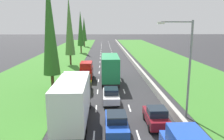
{
  "coord_description": "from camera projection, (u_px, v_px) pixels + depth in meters",
  "views": [
    {
      "loc": [
        -0.96,
        -1.03,
        8.58
      ],
      "look_at": [
        0.56,
        37.59,
        0.74
      ],
      "focal_mm": 35.7,
      "sensor_mm": 36.0,
      "label": 1
    }
  ],
  "objects": [
    {
      "name": "ground_plane",
      "position": [
        107.0,
        57.0,
        61.5
      ],
      "size": [
        300.0,
        300.0,
        0.0
      ],
      "primitive_type": "plane",
      "color": "#28282B",
      "rests_on": "ground"
    },
    {
      "name": "grass_verge_left",
      "position": [
        61.0,
        57.0,
        61.02
      ],
      "size": [
        14.0,
        140.0,
        0.04
      ],
      "primitive_type": "cube",
      "color": "#387528",
      "rests_on": "ground"
    },
    {
      "name": "grass_verge_right",
      "position": [
        158.0,
        56.0,
        62.05
      ],
      "size": [
        14.0,
        140.0,
        0.04
      ],
      "primitive_type": "cube",
      "color": "#387528",
      "rests_on": "ground"
    },
    {
      "name": "median_barrier",
      "position": [
        127.0,
        55.0,
        61.64
      ],
      "size": [
        0.44,
        120.0,
        0.85
      ],
      "primitive_type": "cube",
      "color": "#9E9B93",
      "rests_on": "ground"
    },
    {
      "name": "lane_markings",
      "position": [
        107.0,
        57.0,
        61.5
      ],
      "size": [
        3.64,
        116.0,
        0.01
      ],
      "color": "white",
      "rests_on": "ground"
    },
    {
      "name": "white_box_truck_left_lane",
      "position": [
        74.0,
        100.0,
        19.32
      ],
      "size": [
        2.46,
        9.4,
        4.18
      ],
      "color": "black",
      "rests_on": "ground"
    },
    {
      "name": "blue_sedan_centre_lane",
      "position": [
        116.0,
        123.0,
        18.04
      ],
      "size": [
        1.82,
        4.5,
        1.64
      ],
      "color": "#1E47B7",
      "rests_on": "ground"
    },
    {
      "name": "yellow_hatchback_left_lane",
      "position": [
        84.0,
        86.0,
        28.97
      ],
      "size": [
        1.74,
        3.9,
        1.72
      ],
      "color": "yellow",
      "rests_on": "ground"
    },
    {
      "name": "red_van_left_lane",
      "position": [
        87.0,
        71.0,
        35.64
      ],
      "size": [
        1.96,
        4.9,
        2.82
      ],
      "color": "red",
      "rests_on": "ground"
    },
    {
      "name": "maroon_hatchback_right_lane",
      "position": [
        156.0,
        117.0,
        19.16
      ],
      "size": [
        1.74,
        3.9,
        1.72
      ],
      "color": "maroon",
      "rests_on": "ground"
    },
    {
      "name": "white_sedan_centre_lane",
      "position": [
        111.0,
        95.0,
        25.12
      ],
      "size": [
        1.82,
        4.5,
        1.64
      ],
      "color": "white",
      "rests_on": "ground"
    },
    {
      "name": "green_box_truck_centre_lane",
      "position": [
        110.0,
        68.0,
        33.46
      ],
      "size": [
        2.46,
        9.4,
        4.18
      ],
      "color": "black",
      "rests_on": "ground"
    },
    {
      "name": "poplar_tree_second",
      "position": [
        50.0,
        25.0,
        28.08
      ],
      "size": [
        2.17,
        2.17,
        14.93
      ],
      "color": "#4C3823",
      "rests_on": "ground"
    },
    {
      "name": "poplar_tree_third",
      "position": [
        69.0,
        26.0,
        47.34
      ],
      "size": [
        2.16,
        2.16,
        14.48
      ],
      "color": "#4C3823",
      "rests_on": "ground"
    },
    {
      "name": "poplar_tree_fourth",
      "position": [
        81.0,
        28.0,
        68.56
      ],
      "size": [
        2.12,
        2.12,
        12.98
      ],
      "color": "#4C3823",
      "rests_on": "ground"
    },
    {
      "name": "poplar_tree_fifth",
      "position": [
        84.0,
        29.0,
        89.13
      ],
      "size": [
        2.09,
        2.09,
        11.8
      ],
      "color": "#4C3823",
      "rests_on": "ground"
    },
    {
      "name": "street_light_mast",
      "position": [
        186.0,
        63.0,
        20.05
      ],
      "size": [
        3.2,
        0.28,
        9.0
      ],
      "color": "gray",
      "rests_on": "ground"
    }
  ]
}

